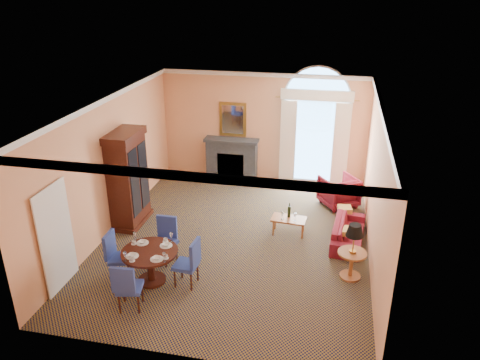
% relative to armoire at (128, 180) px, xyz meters
% --- Properties ---
extents(ground, '(7.50, 7.50, 0.00)m').
position_rel_armoire_xyz_m(ground, '(2.72, -0.30, -1.13)').
color(ground, '#101435').
rests_on(ground, ground).
extents(room_envelope, '(6.04, 7.52, 3.45)m').
position_rel_armoire_xyz_m(room_envelope, '(2.69, 0.36, 1.38)').
color(room_envelope, '#FAAB77').
rests_on(room_envelope, ground).
extents(armoire, '(0.67, 1.20, 2.35)m').
position_rel_armoire_xyz_m(armoire, '(0.00, 0.00, 0.00)').
color(armoire, black).
rests_on(armoire, ground).
extents(dining_table, '(1.12, 1.12, 0.90)m').
position_rel_armoire_xyz_m(dining_table, '(1.43, -2.24, -0.61)').
color(dining_table, black).
rests_on(dining_table, ground).
extents(dining_chair_north, '(0.57, 0.57, 0.98)m').
position_rel_armoire_xyz_m(dining_chair_north, '(1.44, -1.39, -0.57)').
color(dining_chair_north, navy).
rests_on(dining_chair_north, ground).
extents(dining_chair_south, '(0.52, 0.52, 0.98)m').
position_rel_armoire_xyz_m(dining_chair_south, '(1.37, -3.18, -0.57)').
color(dining_chair_south, navy).
rests_on(dining_chair_south, ground).
extents(dining_chair_east, '(0.49, 0.47, 0.98)m').
position_rel_armoire_xyz_m(dining_chair_east, '(2.24, -2.17, -0.57)').
color(dining_chair_east, navy).
rests_on(dining_chair_east, ground).
extents(dining_chair_west, '(0.55, 0.55, 0.98)m').
position_rel_armoire_xyz_m(dining_chair_west, '(0.68, -2.22, -0.57)').
color(dining_chair_west, navy).
rests_on(dining_chair_west, ground).
extents(sofa, '(0.82, 1.74, 0.49)m').
position_rel_armoire_xyz_m(sofa, '(5.27, 0.16, -0.89)').
color(sofa, maroon).
rests_on(sofa, ground).
extents(armchair, '(1.21, 1.21, 0.80)m').
position_rel_armoire_xyz_m(armchair, '(5.01, 2.04, -0.73)').
color(armchair, maroon).
rests_on(armchair, ground).
extents(coffee_table, '(0.84, 0.51, 0.77)m').
position_rel_armoire_xyz_m(coffee_table, '(3.89, 0.24, -0.74)').
color(coffee_table, '#AC6333').
rests_on(coffee_table, ground).
extents(side_table, '(0.58, 0.58, 1.17)m').
position_rel_armoire_xyz_m(side_table, '(5.32, -1.26, -0.38)').
color(side_table, '#AC6333').
rests_on(side_table, ground).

